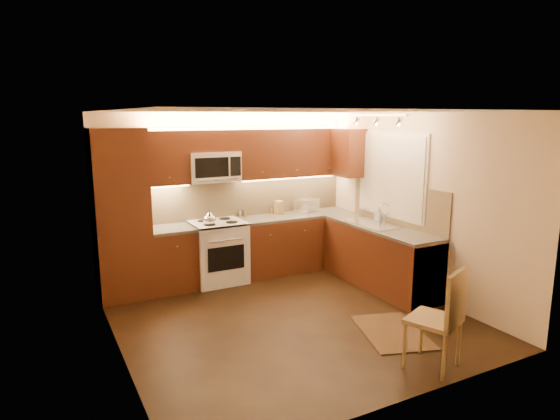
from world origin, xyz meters
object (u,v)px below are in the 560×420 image
kettle (209,218)px  toaster_oven (307,205)px  microwave (213,167)px  soap_bottle (379,213)px  sink (374,219)px  knife_block (279,207)px  stove (218,252)px  dining_chair (434,317)px

kettle → toaster_oven: 1.80m
microwave → soap_bottle: 2.57m
sink → knife_block: bearing=124.3°
kettle → stove: bearing=59.3°
microwave → toaster_oven: (1.60, -0.01, -0.71)m
sink → kettle: size_ratio=4.03×
sink → soap_bottle: size_ratio=4.09×
microwave → knife_block: bearing=2.2°
knife_block → dining_chair: (-0.13, -3.52, -0.49)m
stove → kettle: (-0.17, -0.15, 0.57)m
stove → kettle: kettle is taller
soap_bottle → sink: bearing=-160.4°
stove → sink: bearing=-29.4°
soap_bottle → stove: bearing=137.6°
dining_chair → knife_block: bearing=65.1°
microwave → toaster_oven: 1.75m
stove → sink: size_ratio=1.07×
kettle → dining_chair: size_ratio=0.21×
toaster_oven → dining_chair: 3.56m
toaster_oven → knife_block: (-0.49, 0.05, -0.00)m
stove → knife_block: 1.25m
sink → dining_chair: sink is taller
soap_bottle → dining_chair: bearing=-136.8°
stove → dining_chair: 3.48m
microwave → toaster_oven: microwave is taller
stove → knife_block: bearing=9.1°
kettle → soap_bottle: kettle is taller
kettle → microwave: bearing=76.9°
sink → dining_chair: bearing=-114.7°
stove → dining_chair: (0.98, -3.34, 0.06)m
toaster_oven → knife_block: 0.49m
microwave → knife_block: (1.11, 0.04, -0.71)m
toaster_oven → soap_bottle: toaster_oven is taller
kettle → dining_chair: (1.15, -3.19, -0.51)m
toaster_oven → knife_block: bearing=149.4°
dining_chair → sink: bearing=42.6°
microwave → toaster_oven: bearing=-0.4°
dining_chair → microwave: bearing=83.0°
knife_block → soap_bottle: knife_block is taller
microwave → kettle: bearing=-121.1°
microwave → sink: size_ratio=0.88×
toaster_oven → dining_chair: size_ratio=0.35×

